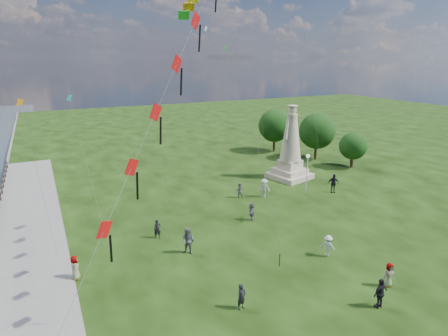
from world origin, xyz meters
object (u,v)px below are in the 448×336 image
person_4 (389,275)px  person_7 (239,190)px  person_2 (328,246)px  person_3 (380,293)px  lamppost (307,165)px  person_10 (75,268)px  person_6 (157,229)px  person_11 (252,212)px  person_0 (241,297)px  statue (290,151)px  person_9 (333,183)px  person_1 (188,241)px  person_8 (264,188)px

person_4 → person_7: 16.63m
person_2 → person_3: 5.61m
lamppost → person_4: bearing=-111.2°
lamppost → person_10: (-22.11, -5.91, -2.06)m
person_6 → person_11: 7.90m
person_3 → person_11: person_3 is taller
person_6 → person_10: size_ratio=0.94×
person_0 → person_3: person_3 is taller
person_0 → person_11: bearing=41.8°
lamppost → person_0: 19.46m
person_3 → person_4: 2.32m
statue → person_9: statue is taller
person_2 → person_9: size_ratio=0.79×
person_4 → person_1: bearing=145.4°
statue → person_11: statue is taller
person_0 → person_9: bearing=19.7°
person_9 → lamppost: bearing=176.9°
person_10 → person_11: size_ratio=1.02×
person_0 → person_4: size_ratio=0.99×
person_1 → person_4: size_ratio=1.28×
person_10 → person_7: bearing=-65.0°
person_1 → person_9: 18.02m
person_2 → person_7: bearing=-38.2°
person_0 → person_11: person_11 is taller
lamppost → person_2: 12.61m
person_0 → person_1: person_1 is taller
lamppost → person_6: 16.47m
person_4 → person_9: size_ratio=0.78×
person_3 → person_9: 18.06m
person_9 → person_8: bearing=-174.1°
person_2 → person_10: size_ratio=0.97×
person_0 → person_10: bearing=122.9°
person_3 → person_2: bearing=-107.8°
person_2 → person_6: person_2 is taller
statue → person_2: 17.28m
lamppost → person_9: lamppost is taller
person_7 → person_8: (2.22, -0.90, 0.17)m
person_2 → person_4: person_2 is taller
person_4 → person_8: bearing=94.3°
person_3 → person_4: size_ratio=1.16×
person_2 → person_11: (-1.63, 7.31, 0.01)m
person_2 → person_9: 13.03m
person_1 → person_10: 7.24m
lamppost → person_9: 3.30m
person_0 → person_3: 7.43m
person_4 → person_9: 16.00m
statue → person_1: statue is taller
person_1 → person_10: (-7.24, 0.18, -0.17)m
person_2 → person_4: (0.79, -4.31, -0.01)m
statue → person_1: 19.56m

